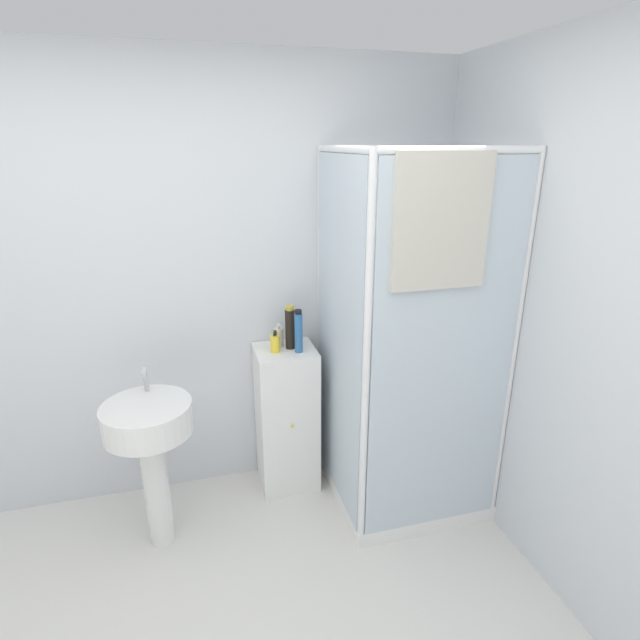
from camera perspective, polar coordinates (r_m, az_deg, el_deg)
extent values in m
cube|color=silver|center=(2.92, -16.75, 3.09)|extent=(6.40, 0.06, 2.50)
cube|color=white|center=(3.30, 8.97, -17.77)|extent=(0.82, 0.82, 0.09)
cylinder|color=white|center=(3.33, 13.30, 1.14)|extent=(0.04, 0.04, 2.03)
cylinder|color=white|center=(3.04, 0.11, -0.07)|extent=(0.04, 0.04, 2.03)
cylinder|color=white|center=(2.71, 21.12, -4.00)|extent=(0.04, 0.04, 2.03)
cylinder|color=white|center=(2.35, 5.28, -6.34)|extent=(0.04, 0.04, 2.03)
cylinder|color=white|center=(2.29, 15.89, 18.17)|extent=(0.79, 0.04, 0.04)
cylinder|color=white|center=(2.99, 7.83, 18.88)|extent=(0.79, 0.04, 0.04)
cylinder|color=white|center=(2.49, 2.70, 18.91)|extent=(0.04, 0.79, 0.04)
cylinder|color=white|center=(2.83, 18.87, 18.03)|extent=(0.04, 0.79, 0.04)
cube|color=silver|center=(2.49, 13.97, -4.68)|extent=(0.75, 0.01, 1.90)
cube|color=silver|center=(2.68, 2.12, -2.30)|extent=(0.01, 0.75, 1.90)
cylinder|color=#B7BABF|center=(3.25, 10.67, -2.19)|extent=(0.02, 0.02, 1.52)
cylinder|color=#B7BABF|center=(3.01, 12.03, 11.40)|extent=(0.07, 0.07, 0.04)
cube|color=beige|center=(2.24, 13.74, 10.76)|extent=(0.45, 0.03, 0.59)
cube|color=white|center=(3.10, -3.82, -11.13)|extent=(0.35, 0.32, 0.91)
sphere|color=gold|center=(2.93, -3.15, -12.00)|extent=(0.02, 0.02, 0.02)
cylinder|color=white|center=(2.88, -18.17, -17.73)|extent=(0.13, 0.13, 0.68)
cylinder|color=white|center=(2.66, -19.12, -10.57)|extent=(0.44, 0.44, 0.15)
cylinder|color=#B7BABF|center=(2.73, -19.30, -6.42)|extent=(0.02, 0.02, 0.13)
cube|color=#B7BABF|center=(2.67, -19.47, -5.68)|extent=(0.02, 0.07, 0.02)
cylinder|color=yellow|center=(2.84, -5.15, -2.71)|extent=(0.05, 0.05, 0.10)
cylinder|color=black|center=(2.82, -5.19, -1.57)|extent=(0.02, 0.02, 0.02)
cube|color=black|center=(2.80, -5.15, -1.36)|extent=(0.01, 0.03, 0.01)
cylinder|color=black|center=(2.86, -3.44, -1.04)|extent=(0.06, 0.06, 0.23)
cylinder|color=gold|center=(2.82, -3.49, 1.39)|extent=(0.05, 0.05, 0.02)
cylinder|color=#2D66A3|center=(2.81, -2.46, -1.50)|extent=(0.05, 0.05, 0.23)
cylinder|color=black|center=(2.77, -2.50, 0.93)|extent=(0.04, 0.04, 0.02)
cylinder|color=beige|center=(2.91, -4.73, -1.99)|extent=(0.05, 0.05, 0.11)
cylinder|color=silver|center=(2.89, -4.76, -0.78)|extent=(0.02, 0.02, 0.02)
cube|color=silver|center=(2.87, -4.72, -0.58)|extent=(0.01, 0.03, 0.01)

